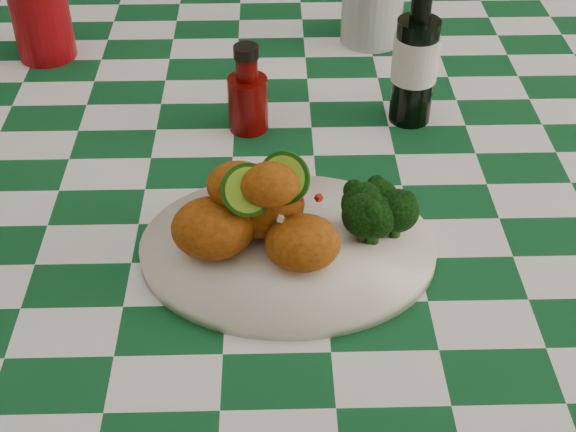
{
  "coord_description": "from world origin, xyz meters",
  "views": [
    {
      "loc": [
        0.05,
        -0.83,
        1.36
      ],
      "look_at": [
        0.07,
        -0.19,
        0.84
      ],
      "focal_mm": 50.0,
      "sensor_mm": 36.0,
      "label": 1
    }
  ],
  "objects_px": {
    "plate": "(288,249)",
    "ketchup_bottle": "(247,88)",
    "dining_table": "(244,363)",
    "wooden_chair_right": "(381,94)",
    "wooden_chair_left": "(145,85)",
    "red_tumbler": "(40,10)",
    "fried_chicken_pile": "(270,205)",
    "beer_bottle": "(417,47)"
  },
  "relations": [
    {
      "from": "plate",
      "to": "ketchup_bottle",
      "type": "bearing_deg",
      "value": 100.15
    },
    {
      "from": "dining_table",
      "to": "wooden_chair_right",
      "type": "xyz_separation_m",
      "value": [
        0.29,
        0.69,
        0.07
      ]
    },
    {
      "from": "ketchup_bottle",
      "to": "wooden_chair_left",
      "type": "xyz_separation_m",
      "value": [
        -0.24,
        0.64,
        -0.36
      ]
    },
    {
      "from": "dining_table",
      "to": "red_tumbler",
      "type": "height_order",
      "value": "red_tumbler"
    },
    {
      "from": "fried_chicken_pile",
      "to": "beer_bottle",
      "type": "relative_size",
      "value": 0.76
    },
    {
      "from": "fried_chicken_pile",
      "to": "wooden_chair_right",
      "type": "bearing_deg",
      "value": 74.48
    },
    {
      "from": "plate",
      "to": "beer_bottle",
      "type": "height_order",
      "value": "beer_bottle"
    },
    {
      "from": "plate",
      "to": "wooden_chair_right",
      "type": "distance_m",
      "value": 0.97
    },
    {
      "from": "dining_table",
      "to": "plate",
      "type": "height_order",
      "value": "plate"
    },
    {
      "from": "plate",
      "to": "wooden_chair_left",
      "type": "distance_m",
      "value": 0.98
    },
    {
      "from": "beer_bottle",
      "to": "wooden_chair_right",
      "type": "bearing_deg",
      "value": 84.68
    },
    {
      "from": "wooden_chair_left",
      "to": "wooden_chair_right",
      "type": "distance_m",
      "value": 0.51
    },
    {
      "from": "dining_table",
      "to": "beer_bottle",
      "type": "xyz_separation_m",
      "value": [
        0.23,
        0.08,
        0.5
      ]
    },
    {
      "from": "red_tumbler",
      "to": "wooden_chair_left",
      "type": "relative_size",
      "value": 0.15
    },
    {
      "from": "red_tumbler",
      "to": "beer_bottle",
      "type": "distance_m",
      "value": 0.56
    },
    {
      "from": "wooden_chair_right",
      "to": "dining_table",
      "type": "bearing_deg",
      "value": -99.39
    },
    {
      "from": "red_tumbler",
      "to": "beer_bottle",
      "type": "relative_size",
      "value": 0.7
    },
    {
      "from": "beer_bottle",
      "to": "wooden_chair_right",
      "type": "height_order",
      "value": "beer_bottle"
    },
    {
      "from": "dining_table",
      "to": "fried_chicken_pile",
      "type": "xyz_separation_m",
      "value": [
        0.05,
        -0.19,
        0.46
      ]
    },
    {
      "from": "red_tumbler",
      "to": "plate",
      "type": "bearing_deg",
      "value": -52.75
    },
    {
      "from": "dining_table",
      "to": "fried_chicken_pile",
      "type": "relative_size",
      "value": 10.25
    },
    {
      "from": "beer_bottle",
      "to": "wooden_chair_left",
      "type": "distance_m",
      "value": 0.87
    },
    {
      "from": "fried_chicken_pile",
      "to": "beer_bottle",
      "type": "height_order",
      "value": "beer_bottle"
    },
    {
      "from": "plate",
      "to": "fried_chicken_pile",
      "type": "relative_size",
      "value": 1.95
    },
    {
      "from": "dining_table",
      "to": "ketchup_bottle",
      "type": "distance_m",
      "value": 0.46
    },
    {
      "from": "dining_table",
      "to": "beer_bottle",
      "type": "relative_size",
      "value": 7.84
    },
    {
      "from": "beer_bottle",
      "to": "red_tumbler",
      "type": "bearing_deg",
      "value": 159.91
    },
    {
      "from": "dining_table",
      "to": "wooden_chair_left",
      "type": "xyz_separation_m",
      "value": [
        -0.22,
        0.7,
        0.1
      ]
    },
    {
      "from": "fried_chicken_pile",
      "to": "wooden_chair_left",
      "type": "height_order",
      "value": "wooden_chair_left"
    },
    {
      "from": "wooden_chair_right",
      "to": "fried_chicken_pile",
      "type": "bearing_deg",
      "value": -92.1
    },
    {
      "from": "plate",
      "to": "red_tumbler",
      "type": "relative_size",
      "value": 2.13
    },
    {
      "from": "wooden_chair_right",
      "to": "wooden_chair_left",
      "type": "bearing_deg",
      "value": -167.77
    },
    {
      "from": "plate",
      "to": "wooden_chair_right",
      "type": "xyz_separation_m",
      "value": [
        0.23,
        0.88,
        -0.33
      ]
    },
    {
      "from": "beer_bottle",
      "to": "fried_chicken_pile",
      "type": "bearing_deg",
      "value": -124.64
    },
    {
      "from": "dining_table",
      "to": "wooden_chair_right",
      "type": "distance_m",
      "value": 0.75
    },
    {
      "from": "dining_table",
      "to": "beer_bottle",
      "type": "height_order",
      "value": "beer_bottle"
    },
    {
      "from": "fried_chicken_pile",
      "to": "beer_bottle",
      "type": "bearing_deg",
      "value": 55.36
    },
    {
      "from": "fried_chicken_pile",
      "to": "red_tumbler",
      "type": "bearing_deg",
      "value": 125.79
    },
    {
      "from": "ketchup_bottle",
      "to": "wooden_chair_right",
      "type": "bearing_deg",
      "value": 66.53
    },
    {
      "from": "fried_chicken_pile",
      "to": "wooden_chair_right",
      "type": "relative_size",
      "value": 0.17
    },
    {
      "from": "beer_bottle",
      "to": "wooden_chair_right",
      "type": "distance_m",
      "value": 0.75
    },
    {
      "from": "wooden_chair_left",
      "to": "plate",
      "type": "bearing_deg",
      "value": -65.79
    }
  ]
}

